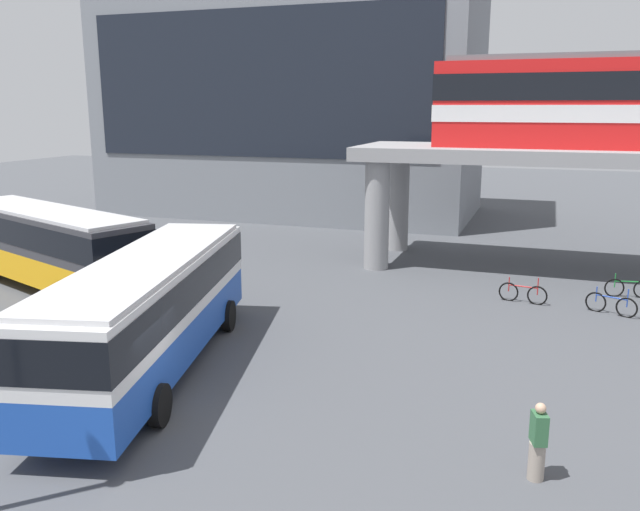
# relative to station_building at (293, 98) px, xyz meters

# --- Properties ---
(ground_plane) EXTENTS (120.00, 120.00, 0.00)m
(ground_plane) POSITION_rel_station_building_xyz_m (8.47, -20.82, -7.73)
(ground_plane) COLOR #47494F
(station_building) EXTENTS (24.54, 11.86, 15.45)m
(station_building) POSITION_rel_station_building_xyz_m (0.00, 0.00, 0.00)
(station_building) COLOR slate
(station_building) RESTS_ON ground_plane
(bus_main) EXTENTS (5.03, 11.33, 3.22)m
(bus_main) POSITION_rel_station_building_xyz_m (6.94, -28.11, -5.74)
(bus_main) COLOR #1E4CB2
(bus_main) RESTS_ON ground_plane
(bus_secondary) EXTENTS (11.22, 6.33, 3.22)m
(bus_secondary) POSITION_rel_station_building_xyz_m (-1.78, -22.18, -5.74)
(bus_secondary) COLOR orange
(bus_secondary) RESTS_ON ground_plane
(bicycle_green) EXTENTS (1.78, 0.33, 1.04)m
(bicycle_green) POSITION_rel_station_building_xyz_m (20.09, -15.89, -7.37)
(bicycle_green) COLOR black
(bicycle_green) RESTS_ON ground_plane
(bicycle_red) EXTENTS (1.77, 0.37, 1.04)m
(bicycle_red) POSITION_rel_station_building_xyz_m (16.27, -17.97, -7.37)
(bicycle_red) COLOR black
(bicycle_red) RESTS_ON ground_plane
(bicycle_blue) EXTENTS (1.68, 0.72, 1.04)m
(bicycle_blue) POSITION_rel_station_building_xyz_m (19.27, -18.42, -7.37)
(bicycle_blue) COLOR black
(bicycle_blue) RESTS_ON ground_plane
(pedestrian_waiting_near_stop) EXTENTS (0.37, 0.46, 1.61)m
(pedestrian_waiting_near_stop) POSITION_rel_station_building_xyz_m (17.06, -30.30, -6.97)
(pedestrian_waiting_near_stop) COLOR gray
(pedestrian_waiting_near_stop) RESTS_ON ground_plane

